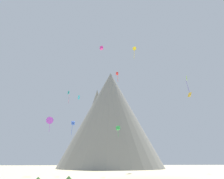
{
  "coord_description": "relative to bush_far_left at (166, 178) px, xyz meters",
  "views": [
    {
      "loc": [
        -6.56,
        -30.82,
        3.79
      ],
      "look_at": [
        2.58,
        33.83,
        24.49
      ],
      "focal_mm": 36.33,
      "sensor_mm": 36.0,
      "label": 1
    }
  ],
  "objects": [
    {
      "name": "bush_ridge_crest",
      "position": [
        -26.69,
        1.17,
        0.13
      ],
      "size": [
        2.1,
        2.1,
        0.78
      ],
      "primitive_type": "cone",
      "rotation": [
        0.0,
        0.0,
        1.96
      ],
      "color": "#386633",
      "rests_on": "ground_plane"
    },
    {
      "name": "bush_mid_center",
      "position": [
        -20.55,
        0.66,
        0.21
      ],
      "size": [
        2.45,
        2.45,
        0.93
      ],
      "primitive_type": "cone",
      "rotation": [
        0.0,
        0.0,
        1.1
      ],
      "color": "#386633",
      "rests_on": "ground_plane"
    },
    {
      "name": "kite_teal_high",
      "position": [
        -23.74,
        38.02,
        28.76
      ],
      "size": [
        0.69,
        0.9,
        5.44
      ],
      "rotation": [
        0.0,
        0.0,
        4.84
      ],
      "color": "teal"
    },
    {
      "name": "kite_yellow_high",
      "position": [
        -1.8,
        16.31,
        39.24
      ],
      "size": [
        1.4,
        1.28,
        4.32
      ],
      "rotation": [
        0.0,
        0.0,
        2.47
      ],
      "color": "yellow"
    },
    {
      "name": "bush_far_left",
      "position": [
        0.0,
        0.0,
        0.0
      ],
      "size": [
        3.01,
        3.01,
        0.52
      ],
      "primitive_type": "cone",
      "rotation": [
        0.0,
        0.0,
        5.92
      ],
      "color": "#568442",
      "rests_on": "ground_plane"
    },
    {
      "name": "kite_green_low",
      "position": [
        -6.92,
        20.42,
        13.39
      ],
      "size": [
        1.4,
        1.41,
        3.31
      ],
      "rotation": [
        0.0,
        0.0,
        0.71
      ],
      "color": "green"
    },
    {
      "name": "kite_blue_mid",
      "position": [
        -20.93,
        21.49,
        14.81
      ],
      "size": [
        1.11,
        1.18,
        4.29
      ],
      "rotation": [
        0.0,
        0.0,
        0.15
      ],
      "color": "blue"
    },
    {
      "name": "kite_cyan_mid",
      "position": [
        -19.45,
        17.68,
        22.13
      ],
      "size": [
        0.55,
        0.7,
        1.27
      ],
      "rotation": [
        0.0,
        0.0,
        4.63
      ],
      "color": "#33BCDB"
    },
    {
      "name": "kite_lime_high",
      "position": [
        11.4,
        8.29,
        25.93
      ],
      "size": [
        0.51,
        0.94,
        4.89
      ],
      "rotation": [
        0.0,
        0.0,
        0.38
      ],
      "color": "#8CD133"
    },
    {
      "name": "kite_gold_mid",
      "position": [
        9.72,
        4.43,
        20.35
      ],
      "size": [
        0.77,
        1.02,
        1.37
      ],
      "rotation": [
        0.0,
        0.0,
        1.09
      ],
      "color": "gold"
    },
    {
      "name": "kite_magenta_high",
      "position": [
        -13.55,
        8.6,
        34.62
      ],
      "size": [
        1.15,
        1.1,
        1.05
      ],
      "rotation": [
        0.0,
        0.0,
        4.38
      ],
      "color": "#D1339E"
    },
    {
      "name": "kite_red_high",
      "position": [
        -5.74,
        28.5,
        34.9
      ],
      "size": [
        0.86,
        0.91,
        3.81
      ],
      "rotation": [
        0.0,
        0.0,
        3.09
      ],
      "color": "red"
    },
    {
      "name": "rock_massif",
      "position": [
        -2.7,
        77.8,
        26.46
      ],
      "size": [
        75.6,
        75.6,
        54.93
      ],
      "color": "gray",
      "rests_on": "ground_plane"
    },
    {
      "name": "kite_violet_mid",
      "position": [
        -28.22,
        23.01,
        15.74
      ],
      "size": [
        2.27,
        0.88,
        4.81
      ],
      "rotation": [
        0.0,
        0.0,
        3.18
      ],
      "color": "purple"
    }
  ]
}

